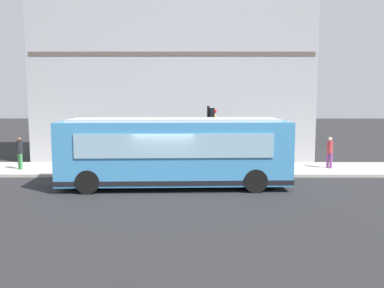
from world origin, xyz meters
The scene contains 11 objects.
ground centered at (0.00, 0.00, 0.00)m, with size 120.00×120.00×0.00m, color #262628.
sidewalk_curb centered at (4.57, 0.00, 0.07)m, with size 3.93×40.00×0.15m, color #B2ADA3.
building_corner centered at (9.83, 0.00, 5.89)m, with size 6.64×16.97×11.81m.
city_bus_nearside centered at (0.45, -0.41, 1.55)m, with size 2.89×10.12×3.07m.
traffic_light_near_corner centered at (3.23, -2.14, 2.52)m, with size 0.32×0.49×3.41m.
fire_hydrant centered at (5.67, -2.62, 0.51)m, with size 0.35×0.35×0.74m.
pedestrian_near_building_entrance centered at (4.10, 8.03, 1.15)m, with size 0.32×0.32×1.73m.
pedestrian_by_light_pole centered at (4.54, -8.68, 1.12)m, with size 0.32×0.32×1.69m.
pedestrian_walking_along_curb centered at (5.49, -3.55, 1.21)m, with size 0.32×0.32×1.82m.
pedestrian_near_hydrant centered at (4.41, 2.21, 1.12)m, with size 0.32×0.32×1.69m.
newspaper_vending_box centered at (3.24, 0.88, 0.60)m, with size 0.44×0.42×0.90m.
Camera 1 is at (-17.24, -1.24, 3.98)m, focal length 37.78 mm.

